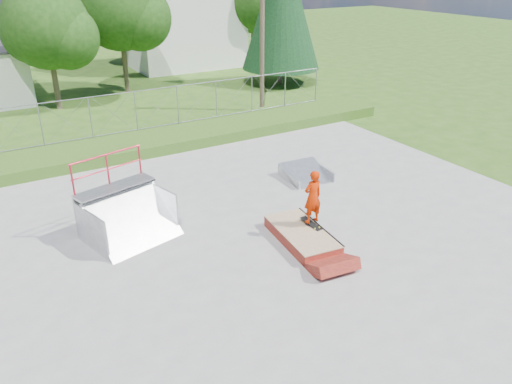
{
  "coord_description": "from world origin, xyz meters",
  "views": [
    {
      "loc": [
        -6.47,
        -10.85,
        7.55
      ],
      "look_at": [
        0.58,
        0.99,
        1.1
      ],
      "focal_mm": 35.0,
      "sensor_mm": 36.0,
      "label": 1
    }
  ],
  "objects_px": {
    "flat_bank_ramp": "(306,173)",
    "skater": "(313,199)",
    "grind_box": "(302,236)",
    "quarter_pipe": "(128,201)"
  },
  "relations": [
    {
      "from": "quarter_pipe",
      "to": "flat_bank_ramp",
      "type": "height_order",
      "value": "quarter_pipe"
    },
    {
      "from": "flat_bank_ramp",
      "to": "skater",
      "type": "bearing_deg",
      "value": -119.58
    },
    {
      "from": "flat_bank_ramp",
      "to": "skater",
      "type": "relative_size",
      "value": 1.02
    },
    {
      "from": "grind_box",
      "to": "quarter_pipe",
      "type": "distance_m",
      "value": 5.14
    },
    {
      "from": "quarter_pipe",
      "to": "flat_bank_ramp",
      "type": "xyz_separation_m",
      "value": [
        7.03,
        0.88,
        -0.96
      ]
    },
    {
      "from": "skater",
      "to": "flat_bank_ramp",
      "type": "bearing_deg",
      "value": -123.97
    },
    {
      "from": "flat_bank_ramp",
      "to": "quarter_pipe",
      "type": "bearing_deg",
      "value": -168.32
    },
    {
      "from": "grind_box",
      "to": "quarter_pipe",
      "type": "xyz_separation_m",
      "value": [
        -4.2,
        2.79,
        1.01
      ]
    },
    {
      "from": "grind_box",
      "to": "flat_bank_ramp",
      "type": "height_order",
      "value": "flat_bank_ramp"
    },
    {
      "from": "quarter_pipe",
      "to": "flat_bank_ramp",
      "type": "distance_m",
      "value": 7.15
    }
  ]
}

